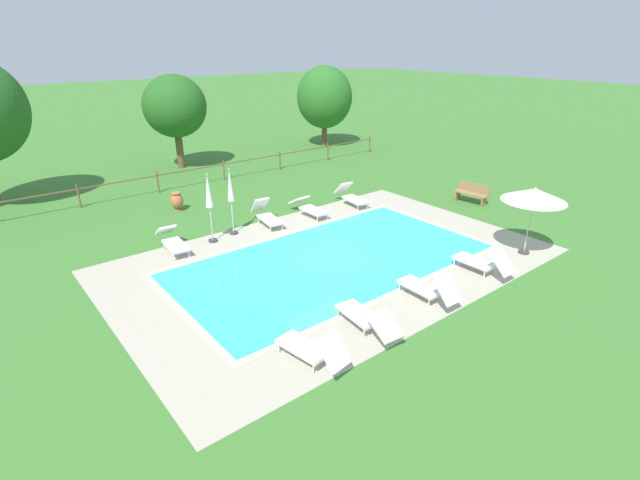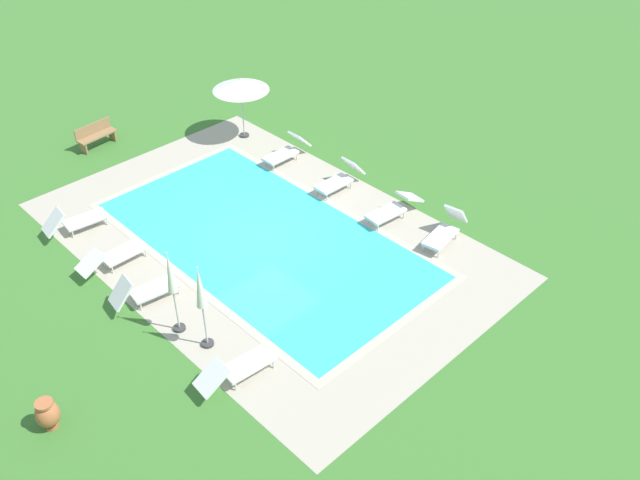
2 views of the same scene
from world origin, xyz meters
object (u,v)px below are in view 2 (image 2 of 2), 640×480
Objects in this scene: sun_lounger_north_near_steps at (145,290)px; sun_lounger_north_end at (445,230)px; wooden_bench_lawn_side at (96,135)px; sun_lounger_south_far at (114,256)px; sun_lounger_south_mid at (286,151)px; sun_lounger_south_end at (393,209)px; patio_umbrella_closed_row_centre at (201,293)px; sun_lounger_north_far at (76,220)px; sun_lounger_south_near_corner at (238,368)px; sun_lounger_north_mid at (340,179)px; terracotta_urn_near_fence at (48,414)px; patio_umbrella_closed_row_west at (171,280)px; patio_umbrella_open_foreground at (241,85)px.

sun_lounger_north_end reaches higher than sun_lounger_north_near_steps.
sun_lounger_north_near_steps is 9.29m from wooden_bench_lawn_side.
sun_lounger_south_mid is at bearing -82.32° from sun_lounger_south_far.
sun_lounger_south_end is 0.83× the size of patio_umbrella_closed_row_centre.
sun_lounger_north_far is at bearing 43.09° from sun_lounger_north_end.
sun_lounger_north_end is (-8.21, -7.68, 0.01)m from sun_lounger_north_far.
wooden_bench_lawn_side is at bearing -21.66° from sun_lounger_north_near_steps.
sun_lounger_north_end is at bearing -90.35° from sun_lounger_south_near_corner.
sun_lounger_south_end is at bearing -76.56° from sun_lounger_south_near_corner.
sun_lounger_north_end is at bearing -127.27° from sun_lounger_south_far.
sun_lounger_north_mid reaches higher than terracotta_urn_near_fence.
sun_lounger_south_mid is 9.04m from patio_umbrella_closed_row_west.
patio_umbrella_open_foreground is (9.32, -7.76, 1.72)m from sun_lounger_south_near_corner.
sun_lounger_south_near_corner is 5.85m from sun_lounger_south_far.
patio_umbrella_open_foreground is at bearing -81.22° from sun_lounger_north_far.
sun_lounger_south_far is 8.54m from patio_umbrella_open_foreground.
sun_lounger_north_near_steps is 4.27m from sun_lounger_north_far.
sun_lounger_north_far is at bearing -2.70° from patio_umbrella_closed_row_west.
sun_lounger_south_far is 8.54m from sun_lounger_south_end.
sun_lounger_north_near_steps reaches higher than wooden_bench_lawn_side.
sun_lounger_south_end is (1.84, -7.70, -0.01)m from sun_lounger_south_near_corner.
sun_lounger_north_near_steps reaches higher than sun_lounger_north_far.
sun_lounger_south_mid is 7.61m from sun_lounger_south_far.
sun_lounger_north_far is (4.26, -0.27, -0.01)m from sun_lounger_north_near_steps.
patio_umbrella_closed_row_centre reaches higher than terracotta_urn_near_fence.
wooden_bench_lawn_side reaches higher than sun_lounger_south_far.
sun_lounger_north_near_steps is at bearing 0.69° from sun_lounger_south_near_corner.
patio_umbrella_closed_row_west is 1.65× the size of wooden_bench_lawn_side.
sun_lounger_north_far reaches higher than sun_lounger_south_far.
patio_umbrella_closed_row_west reaches higher than wooden_bench_lawn_side.
terracotta_urn_near_fence is at bearing 64.87° from sun_lounger_south_near_corner.
sun_lounger_north_mid is 8.18m from patio_umbrella_closed_row_centre.
patio_umbrella_open_foreground reaches higher than sun_lounger_north_near_steps.
sun_lounger_north_mid is 0.95× the size of sun_lounger_north_far.
sun_lounger_north_end is 2.35× the size of terracotta_urn_near_fence.
sun_lounger_south_far is 2.55× the size of terracotta_urn_near_fence.
sun_lounger_north_mid is at bearing -117.75° from sun_lounger_north_far.
sun_lounger_north_mid is 0.99× the size of sun_lounger_south_mid.
sun_lounger_south_far is (-2.31, 0.07, -0.03)m from sun_lounger_north_far.
sun_lounger_south_near_corner is at bearing 131.69° from sun_lounger_south_mid.
patio_umbrella_closed_row_west is at bearing 177.30° from sun_lounger_north_far.
sun_lounger_south_near_corner is 2.73m from patio_umbrella_closed_row_west.
sun_lounger_north_mid is at bearing -179.58° from sun_lounger_south_mid.
sun_lounger_north_end is 8.01m from patio_umbrella_closed_row_centre.
sun_lounger_south_end is (-2.37, 0.02, -0.04)m from sun_lounger_north_mid.
sun_lounger_north_mid is at bearing -87.68° from sun_lounger_north_near_steps.
sun_lounger_north_far is 1.29× the size of wooden_bench_lawn_side.
patio_umbrella_closed_row_centre reaches higher than sun_lounger_south_far.
sun_lounger_south_far is 4.62m from patio_umbrella_closed_row_centre.
sun_lounger_north_end reaches higher than sun_lounger_south_near_corner.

